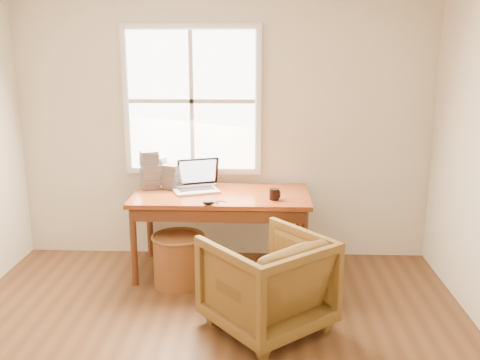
# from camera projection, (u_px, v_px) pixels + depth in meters

# --- Properties ---
(room_shell) EXTENTS (4.04, 4.54, 2.64)m
(room_shell) POSITION_uv_depth(u_px,v_px,m) (196.00, 174.00, 3.14)
(room_shell) COLOR #56351D
(room_shell) RESTS_ON ground
(desk) EXTENTS (1.60, 0.80, 0.04)m
(desk) POSITION_uv_depth(u_px,v_px,m) (221.00, 196.00, 4.86)
(desk) COLOR brown
(desk) RESTS_ON room_shell
(armchair) EXTENTS (1.10, 1.11, 0.72)m
(armchair) POSITION_uv_depth(u_px,v_px,m) (267.00, 282.00, 3.93)
(armchair) COLOR brown
(armchair) RESTS_ON room_shell
(wicker_stool) EXTENTS (0.54, 0.54, 0.44)m
(wicker_stool) POSITION_uv_depth(u_px,v_px,m) (179.00, 260.00, 4.70)
(wicker_stool) COLOR brown
(wicker_stool) RESTS_ON room_shell
(laptop) EXTENTS (0.56, 0.57, 0.32)m
(laptop) POSITION_uv_depth(u_px,v_px,m) (195.00, 175.00, 4.88)
(laptop) COLOR #A5A7AC
(laptop) RESTS_ON desk
(mouse) EXTENTS (0.10, 0.06, 0.03)m
(mouse) POSITION_uv_depth(u_px,v_px,m) (209.00, 203.00, 4.52)
(mouse) COLOR black
(mouse) RESTS_ON desk
(coffee_mug) EXTENTS (0.11, 0.11, 0.10)m
(coffee_mug) POSITION_uv_depth(u_px,v_px,m) (274.00, 194.00, 4.66)
(coffee_mug) COLOR black
(coffee_mug) RESTS_ON desk
(cd_stack_a) EXTENTS (0.16, 0.15, 0.26)m
(cd_stack_a) POSITION_uv_depth(u_px,v_px,m) (159.00, 170.00, 5.19)
(cd_stack_a) COLOR #B2B8BD
(cd_stack_a) RESTS_ON desk
(cd_stack_b) EXTENTS (0.19, 0.18, 0.23)m
(cd_stack_b) POSITION_uv_depth(u_px,v_px,m) (172.00, 176.00, 5.01)
(cd_stack_b) COLOR #292A2F
(cd_stack_b) RESTS_ON desk
(cd_stack_c) EXTENTS (0.20, 0.19, 0.36)m
(cd_stack_c) POSITION_uv_depth(u_px,v_px,m) (150.00, 170.00, 5.00)
(cd_stack_c) COLOR gray
(cd_stack_c) RESTS_ON desk
(cd_stack_d) EXTENTS (0.18, 0.17, 0.18)m
(cd_stack_d) POSITION_uv_depth(u_px,v_px,m) (187.00, 175.00, 5.20)
(cd_stack_d) COLOR #ADB1B8
(cd_stack_d) RESTS_ON desk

